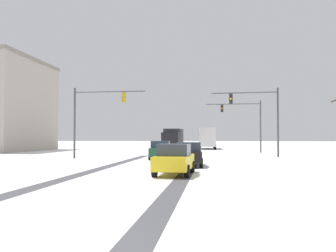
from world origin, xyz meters
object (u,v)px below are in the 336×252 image
Objects in this scene: traffic_signal_near_left at (94,110)px; traffic_signal_near_right at (259,110)px; box_truck_delivery at (173,139)px; car_black_second at (189,154)px; traffic_signal_far_right at (245,117)px; car_dark_green_lead at (161,150)px; car_yellow_cab_third at (174,159)px; bus_oncoming at (207,137)px.

traffic_signal_near_right is (15.04, 2.15, -0.04)m from traffic_signal_near_left.
car_black_second is at bearing -81.30° from box_truck_delivery.
traffic_signal_far_right is 17.22m from car_dark_green_lead.
car_yellow_cab_third is at bearing -112.22° from traffic_signal_near_right.
car_yellow_cab_third is (2.55, -12.86, 0.00)m from car_dark_green_lead.
traffic_signal_near_left reaches higher than box_truck_delivery.
traffic_signal_near_left is at bearing -109.95° from bus_oncoming.
car_dark_green_lead is 7.82m from car_black_second.
traffic_signal_near_right is at bearing 58.92° from car_black_second.
box_truck_delivery reaches higher than car_yellow_cab_third.
car_black_second is at bearing -121.08° from traffic_signal_near_right.
traffic_signal_near_right is at bearing -54.79° from box_truck_delivery.
bus_oncoming is (3.74, 27.76, 1.18)m from car_dark_green_lead.
bus_oncoming is at bearing 88.33° from car_yellow_cab_third.
traffic_signal_near_left is at bearing -109.84° from box_truck_delivery.
traffic_signal_far_right reaches higher than car_yellow_cab_third.
traffic_signal_near_left is at bearing -171.85° from traffic_signal_near_right.
traffic_signal_far_right is at bearing -69.91° from bus_oncoming.
traffic_signal_far_right and traffic_signal_near_right have the same top height.
traffic_signal_near_left is 1.61× the size of car_dark_green_lead.
car_dark_green_lead is at bearing 112.11° from car_black_second.
car_black_second is at bearing -39.82° from traffic_signal_near_left.
car_black_second is at bearing -104.59° from traffic_signal_far_right.
traffic_signal_far_right reaches higher than bus_oncoming.
traffic_signal_far_right reaches higher than car_black_second.
traffic_signal_near_left is at bearing 140.18° from car_black_second.
bus_oncoming is at bearing 88.70° from car_black_second.
traffic_signal_near_left is at bearing 123.47° from car_yellow_cab_third.
traffic_signal_far_right is 20.43m from traffic_signal_near_left.
traffic_signal_far_right is at bearing 75.41° from car_black_second.
car_dark_green_lead is at bearing 101.21° from car_yellow_cab_third.
car_black_second is 0.57× the size of box_truck_delivery.
car_dark_green_lead is 13.11m from car_yellow_cab_third.
car_dark_green_lead is (6.20, -0.38, -3.65)m from traffic_signal_near_left.
traffic_signal_far_right is 11.94m from traffic_signal_near_right.
traffic_signal_near_left is 15.19m from traffic_signal_near_right.
car_dark_green_lead is at bearing -3.48° from traffic_signal_near_left.
car_yellow_cab_third is (8.75, -13.24, -3.65)m from traffic_signal_near_left.
bus_oncoming is at bearing 70.05° from traffic_signal_near_left.
traffic_signal_near_left is (-14.80, -14.09, -0.01)m from traffic_signal_far_right.
traffic_signal_near_left reaches higher than car_black_second.
traffic_signal_near_left reaches higher than car_yellow_cab_third.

